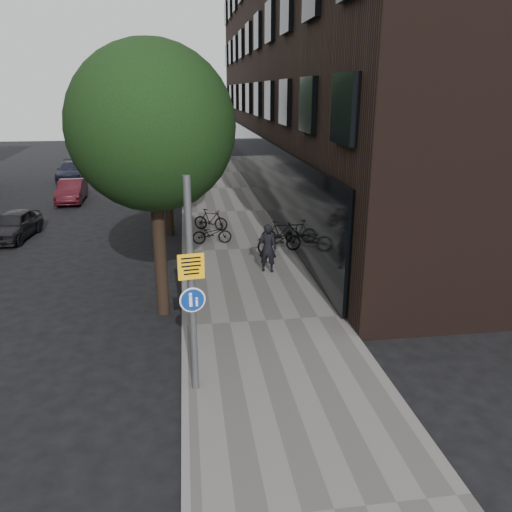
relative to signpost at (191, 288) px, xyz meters
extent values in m
plane|color=black|center=(1.77, -0.28, -2.43)|extent=(120.00, 120.00, 0.00)
cube|color=slate|center=(2.02, 9.72, -2.37)|extent=(4.50, 60.00, 0.12)
cube|color=slate|center=(-0.23, 9.72, -2.37)|extent=(0.15, 60.00, 0.13)
cube|color=black|center=(10.27, 21.72, 6.57)|extent=(12.00, 40.00, 18.00)
cylinder|color=black|center=(-0.83, 4.22, -0.83)|extent=(0.36, 0.36, 3.20)
sphere|color=black|center=(-0.83, 4.22, 2.87)|extent=(4.40, 4.40, 4.40)
sphere|color=black|center=(-0.43, 5.02, 1.87)|extent=(2.64, 2.64, 2.64)
cylinder|color=black|center=(-0.83, 12.72, -0.83)|extent=(0.36, 0.36, 3.20)
sphere|color=black|center=(-0.83, 12.72, 2.87)|extent=(5.00, 5.00, 5.00)
sphere|color=black|center=(-0.43, 13.52, 1.87)|extent=(3.00, 3.00, 3.00)
cylinder|color=black|center=(-0.83, 21.72, -0.83)|extent=(0.36, 0.36, 3.20)
sphere|color=black|center=(-0.83, 21.72, 2.87)|extent=(5.00, 5.00, 5.00)
sphere|color=black|center=(-0.43, 22.52, 1.87)|extent=(3.00, 3.00, 3.00)
cylinder|color=#595B5E|center=(0.00, 0.00, -0.02)|extent=(0.15, 0.15, 4.58)
cube|color=#F6AE0C|center=(0.00, 0.00, 0.49)|extent=(0.53, 0.11, 0.53)
cylinder|color=navy|center=(0.00, 0.00, -0.23)|extent=(0.46, 0.09, 0.47)
cylinder|color=white|center=(0.00, 0.00, -0.23)|extent=(0.53, 0.10, 0.53)
imported|color=black|center=(2.71, 6.98, -1.45)|extent=(0.74, 0.63, 1.73)
imported|color=black|center=(3.52, 9.09, -1.81)|extent=(2.01, 1.18, 1.00)
imported|color=black|center=(3.77, 10.10, -1.80)|extent=(1.69, 0.49, 1.01)
imported|color=black|center=(0.95, 10.65, -1.88)|extent=(1.63, 0.58, 0.85)
imported|color=black|center=(1.02, 12.76, -1.82)|extent=(1.67, 1.08, 0.98)
imported|color=black|center=(-7.57, 12.98, -1.81)|extent=(1.83, 3.77, 1.24)
imported|color=#4C151E|center=(-6.67, 20.60, -1.79)|extent=(1.53, 3.94, 1.28)
imported|color=#1B1E31|center=(-8.27, 28.45, -1.78)|extent=(2.14, 4.62, 1.31)
camera|label=1|loc=(0.00, -9.40, 3.77)|focal=35.00mm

